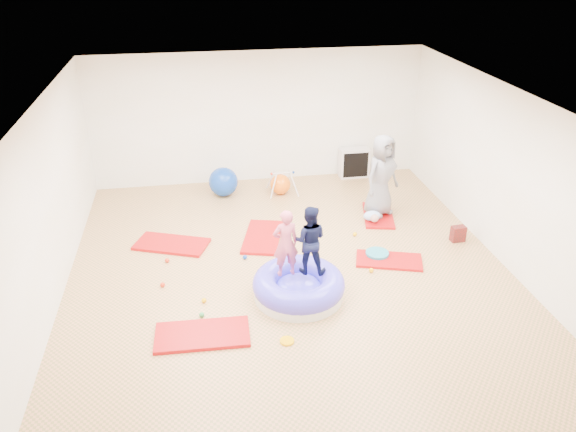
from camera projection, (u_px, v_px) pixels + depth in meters
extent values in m
cube|color=tan|center=(291.00, 274.00, 8.97)|extent=(7.00, 8.00, 0.01)
cube|color=white|center=(292.00, 102.00, 7.72)|extent=(7.00, 8.00, 0.01)
cube|color=white|center=(258.00, 118.00, 11.87)|extent=(7.00, 0.01, 2.80)
cube|color=white|center=(373.00, 385.00, 4.82)|extent=(7.00, 0.01, 2.80)
cube|color=white|center=(44.00, 213.00, 7.81)|extent=(0.01, 8.00, 2.80)
cube|color=white|center=(509.00, 179.00, 8.88)|extent=(0.01, 8.00, 2.80)
cube|color=#BC0012|center=(202.00, 335.00, 7.58)|extent=(1.29, 0.68, 0.05)
cube|color=#BC0012|center=(172.00, 244.00, 9.80)|extent=(1.39, 1.04, 0.05)
cube|color=#BC0012|center=(263.00, 237.00, 10.04)|extent=(0.92, 1.35, 0.05)
cube|color=#BC0012|center=(389.00, 260.00, 9.32)|extent=(1.19, 0.84, 0.04)
cube|color=#BC0012|center=(378.00, 215.00, 10.81)|extent=(0.77, 1.18, 0.05)
cylinder|color=silver|center=(299.00, 292.00, 8.41)|extent=(1.34, 1.34, 0.15)
torus|color=#4941ED|center=(299.00, 284.00, 8.34)|extent=(1.38, 1.38, 0.37)
ellipsoid|color=#4941ED|center=(299.00, 289.00, 8.38)|extent=(0.74, 0.74, 0.33)
imported|color=#CE536E|center=(286.00, 240.00, 8.08)|extent=(0.41, 0.29, 1.05)
imported|color=black|center=(309.00, 237.00, 8.15)|extent=(0.61, 0.53, 1.07)
imported|color=slate|center=(381.00, 175.00, 10.50)|extent=(0.92, 0.82, 1.57)
ellipsoid|color=#A6C5FF|center=(372.00, 216.00, 10.54)|extent=(0.33, 0.21, 0.19)
sphere|color=tan|center=(375.00, 218.00, 10.39)|extent=(0.15, 0.15, 0.15)
sphere|color=#FFB700|center=(204.00, 300.00, 8.27)|extent=(0.08, 0.08, 0.08)
sphere|color=#0E39A4|center=(245.00, 257.00, 9.38)|extent=(0.08, 0.08, 0.08)
sphere|color=#FFB700|center=(355.00, 234.00, 10.10)|extent=(0.08, 0.08, 0.08)
sphere|color=green|center=(202.00, 315.00, 7.96)|extent=(0.08, 0.08, 0.08)
sphere|color=red|center=(167.00, 260.00, 9.29)|extent=(0.08, 0.08, 0.08)
sphere|color=red|center=(163.00, 285.00, 8.64)|extent=(0.08, 0.08, 0.08)
sphere|color=#FFB700|center=(371.00, 270.00, 9.01)|extent=(0.08, 0.08, 0.08)
sphere|color=red|center=(365.00, 210.00, 10.99)|extent=(0.08, 0.08, 0.08)
sphere|color=#0E39A4|center=(223.00, 182.00, 11.58)|extent=(0.60, 0.60, 0.60)
sphere|color=orange|center=(280.00, 184.00, 11.69)|extent=(0.42, 0.42, 0.42)
cylinder|color=silver|center=(274.00, 187.00, 11.47)|extent=(0.18, 0.18, 0.47)
cylinder|color=silver|center=(271.00, 179.00, 11.83)|extent=(0.18, 0.18, 0.47)
cylinder|color=silver|center=(295.00, 185.00, 11.54)|extent=(0.18, 0.18, 0.47)
cylinder|color=silver|center=(291.00, 178.00, 11.89)|extent=(0.18, 0.18, 0.47)
cylinder|color=silver|center=(282.00, 173.00, 11.59)|extent=(0.46, 0.03, 0.03)
sphere|color=red|center=(272.00, 174.00, 11.56)|extent=(0.05, 0.05, 0.05)
sphere|color=#0E39A4|center=(293.00, 172.00, 11.63)|extent=(0.05, 0.05, 0.05)
cube|color=silver|center=(354.00, 163.00, 12.49)|extent=(0.65, 0.31, 0.65)
cube|color=black|center=(356.00, 165.00, 12.36)|extent=(0.56, 0.02, 0.56)
cube|color=silver|center=(354.00, 163.00, 12.45)|extent=(0.02, 0.22, 0.57)
cube|color=silver|center=(354.00, 163.00, 12.45)|extent=(0.57, 0.22, 0.02)
cylinder|color=teal|center=(377.00, 254.00, 9.45)|extent=(0.39, 0.39, 0.09)
cube|color=maroon|center=(458.00, 234.00, 9.90)|extent=(0.26, 0.17, 0.28)
cylinder|color=#FFB700|center=(287.00, 341.00, 7.48)|extent=(0.19, 0.19, 0.03)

